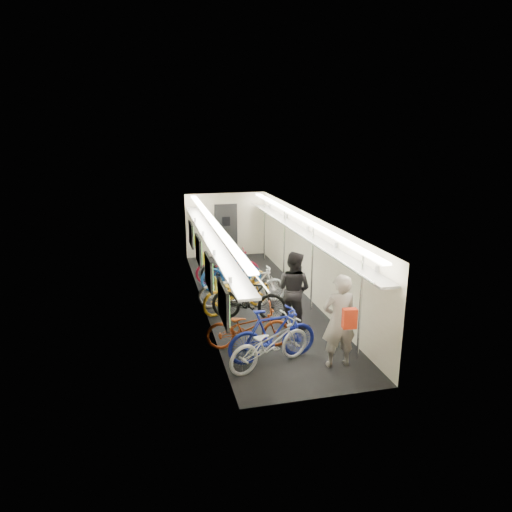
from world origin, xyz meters
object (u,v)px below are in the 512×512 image
passenger_mid (293,289)px  backpack (350,318)px  bicycle_1 (273,335)px  passenger_near (339,321)px  bicycle_0 (270,343)px

passenger_mid → backpack: bearing=138.6°
bicycle_1 → passenger_near: (1.22, -0.51, 0.39)m
passenger_mid → backpack: (0.20, -2.71, 0.35)m
bicycle_0 → passenger_mid: 2.16m
bicycle_0 → backpack: (1.27, -0.89, 0.78)m
passenger_mid → passenger_near: bearing=141.7°
bicycle_0 → passenger_near: (1.34, -0.29, 0.47)m
bicycle_0 → bicycle_1: 0.26m
passenger_mid → bicycle_0: bearing=104.0°
bicycle_0 → backpack: size_ratio=5.02×
passenger_mid → backpack: 2.74m
bicycle_0 → passenger_near: passenger_near is taller
bicycle_0 → backpack: 1.74m
passenger_near → passenger_mid: size_ratio=1.04×
bicycle_1 → backpack: backpack is taller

